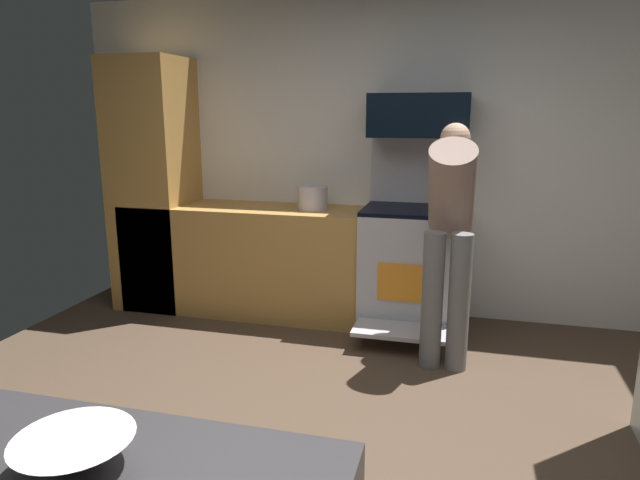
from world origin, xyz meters
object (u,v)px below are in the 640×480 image
object	(u,v)px
mixing_bowl_small	(75,454)
stock_pot	(313,198)
microwave	(419,116)
person_cook	(450,226)
oven_range	(412,264)

from	to	relation	value
mixing_bowl_small	stock_pot	bearing A→B (deg)	96.57
microwave	person_cook	size ratio (longest dim) A/B	0.47
person_cook	stock_pot	bearing A→B (deg)	151.49
oven_range	mixing_bowl_small	world-z (taller)	oven_range
mixing_bowl_small	stock_pot	xyz separation A→B (m)	(-0.38, 3.34, 0.05)
person_cook	mixing_bowl_small	xyz separation A→B (m)	(-0.70, -2.75, 0.00)
microwave	stock_pot	bearing A→B (deg)	-174.34
microwave	stock_pot	world-z (taller)	microwave
oven_range	microwave	size ratio (longest dim) A/B	1.99
oven_range	mixing_bowl_small	distance (m)	3.38
person_cook	mixing_bowl_small	bearing A→B (deg)	-104.37
oven_range	mixing_bowl_small	bearing A→B (deg)	-97.26
oven_range	person_cook	world-z (taller)	person_cook
oven_range	person_cook	distance (m)	0.77
oven_range	stock_pot	bearing A→B (deg)	179.03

